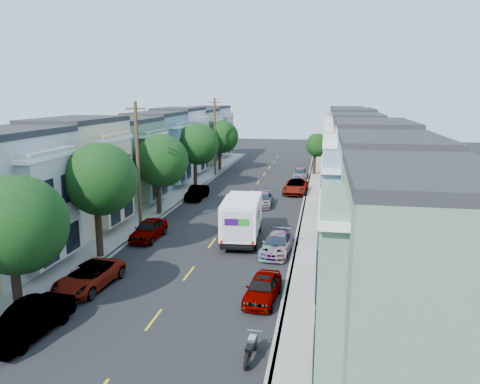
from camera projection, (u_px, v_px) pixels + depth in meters
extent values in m
plane|color=black|center=(212.00, 243.00, 34.18)|extent=(160.00, 160.00, 0.00)
cube|color=black|center=(246.00, 199.00, 48.62)|extent=(12.00, 70.00, 0.02)
cube|color=gray|center=(190.00, 196.00, 49.65)|extent=(0.30, 70.00, 0.15)
cube|color=gray|center=(304.00, 200.00, 47.55)|extent=(0.30, 70.00, 0.15)
cube|color=gray|center=(178.00, 195.00, 49.88)|extent=(2.60, 70.00, 0.15)
cube|color=gray|center=(317.00, 201.00, 47.33)|extent=(2.60, 70.00, 0.15)
cube|color=gold|center=(246.00, 199.00, 48.62)|extent=(0.12, 70.00, 0.01)
cube|color=#ACB586|center=(144.00, 195.00, 50.55)|extent=(5.00, 70.00, 8.50)
cube|color=#ACB586|center=(356.00, 203.00, 46.68)|extent=(5.00, 70.00, 8.50)
cylinder|color=black|center=(17.00, 288.00, 22.62)|extent=(0.44, 0.44, 3.06)
sphere|color=#1D5B1C|center=(16.00, 225.00, 21.91)|extent=(4.70, 4.70, 4.70)
cylinder|color=black|center=(99.00, 231.00, 30.77)|extent=(0.44, 0.44, 3.70)
sphere|color=#1D5B1C|center=(100.00, 179.00, 30.00)|extent=(4.70, 4.70, 4.70)
cylinder|color=black|center=(159.00, 197.00, 41.80)|extent=(0.44, 0.44, 3.29)
sphere|color=#1D5B1C|center=(161.00, 161.00, 41.07)|extent=(4.70, 4.70, 4.70)
cylinder|color=black|center=(195.00, 173.00, 53.51)|extent=(0.44, 0.44, 3.47)
sphere|color=#1D5B1C|center=(197.00, 144.00, 52.76)|extent=(4.70, 4.70, 4.70)
cylinder|color=black|center=(220.00, 159.00, 65.82)|extent=(0.44, 0.44, 3.20)
sphere|color=#1D5B1C|center=(222.00, 137.00, 65.10)|extent=(4.55, 4.55, 4.55)
cylinder|color=black|center=(314.00, 164.00, 62.48)|extent=(0.44, 0.44, 2.91)
sphere|color=#1D5B1C|center=(317.00, 145.00, 61.90)|extent=(3.10, 3.10, 3.10)
cylinder|color=#42301E|center=(138.00, 169.00, 36.16)|extent=(0.26, 0.26, 10.00)
cube|color=#42301E|center=(135.00, 109.00, 35.20)|extent=(1.60, 0.12, 0.12)
cylinder|color=#42301E|center=(215.00, 138.00, 61.19)|extent=(0.26, 0.26, 10.00)
cube|color=#42301E|center=(215.00, 102.00, 60.24)|extent=(1.60, 0.12, 0.12)
cube|color=white|center=(240.00, 218.00, 33.63)|extent=(2.54, 4.54, 2.48)
cube|color=white|center=(247.00, 208.00, 36.86)|extent=(2.54, 2.11, 2.28)
cube|color=black|center=(242.00, 232.00, 34.83)|extent=(2.33, 6.52, 0.25)
cube|color=#2D0A51|center=(228.00, 222.00, 31.45)|extent=(0.95, 0.04, 0.46)
cube|color=#198C1E|center=(241.00, 222.00, 31.30)|extent=(0.74, 0.04, 0.46)
cylinder|color=black|center=(221.00, 242.00, 32.94)|extent=(0.30, 0.95, 0.95)
cylinder|color=black|center=(253.00, 244.00, 32.54)|extent=(0.30, 0.95, 0.95)
cylinder|color=black|center=(232.00, 225.00, 37.04)|extent=(0.30, 0.95, 0.95)
cylinder|color=black|center=(261.00, 227.00, 36.64)|extent=(0.30, 0.95, 0.95)
imported|color=black|center=(263.00, 200.00, 45.27)|extent=(1.82, 4.18, 1.24)
imported|color=black|center=(29.00, 321.00, 20.88)|extent=(2.06, 4.76, 1.54)
imported|color=black|center=(89.00, 277.00, 26.14)|extent=(2.70, 5.08, 1.36)
imported|color=#989BB2|center=(149.00, 230.00, 35.00)|extent=(1.85, 4.61, 1.48)
imported|color=#521409|center=(197.00, 193.00, 48.12)|extent=(1.63, 4.21, 1.38)
imported|color=#393939|center=(263.00, 288.00, 24.62)|extent=(1.92, 4.31, 1.36)
imported|color=silver|center=(277.00, 244.00, 31.82)|extent=(2.21, 4.57, 1.33)
imported|color=black|center=(295.00, 187.00, 51.01)|extent=(2.65, 5.35, 1.46)
imported|color=black|center=(300.00, 174.00, 59.97)|extent=(1.84, 4.14, 1.23)
cylinder|color=black|center=(254.00, 342.00, 19.92)|extent=(0.13, 0.68, 0.68)
cylinder|color=black|center=(248.00, 362.00, 18.50)|extent=(0.13, 0.68, 0.68)
cube|color=black|center=(251.00, 347.00, 19.17)|extent=(0.23, 1.16, 0.19)
cube|color=#B2B2B2|center=(252.00, 340.00, 19.38)|extent=(0.30, 0.46, 0.23)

